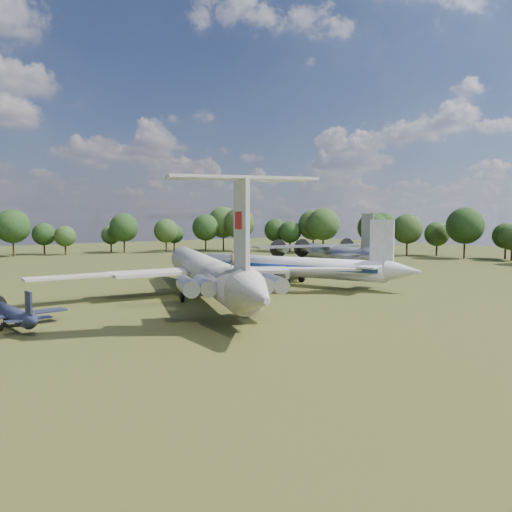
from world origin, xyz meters
TOP-DOWN VIEW (x-y plane):
  - ground at (0.00, 0.00)m, footprint 300.00×300.00m
  - il62_airliner at (0.51, -3.04)m, footprint 63.10×71.07m
  - tu104_jet at (19.11, 1.37)m, footprint 47.86×54.10m
  - an12_transport at (41.97, 13.92)m, footprint 43.21×46.06m
  - small_prop_west at (-24.16, -7.66)m, footprint 11.88×15.27m
  - person_on_il62 at (-5.16, -18.19)m, footprint 0.72×0.55m

SIDE VIEW (x-z plane):
  - ground at x=0.00m, z-range 0.00..0.00m
  - small_prop_west at x=-24.16m, z-range 0.00..2.09m
  - tu104_jet at x=19.11m, z-range 0.00..4.48m
  - an12_transport at x=41.97m, z-range 0.00..5.05m
  - il62_airliner at x=0.51m, z-range 0.00..5.78m
  - person_on_il62 at x=-5.16m, z-range 5.78..7.56m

